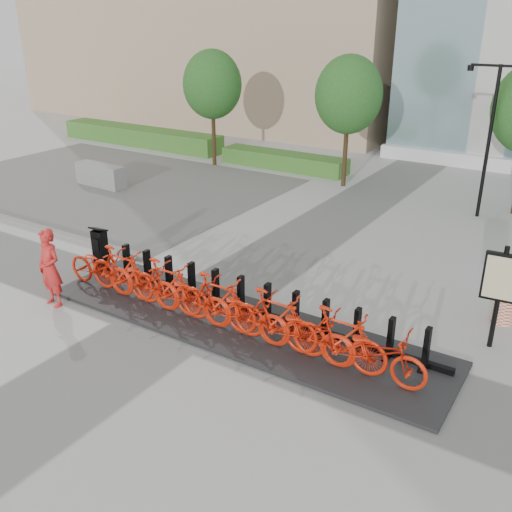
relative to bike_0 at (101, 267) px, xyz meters
The scene contains 25 objects.
ground 2.67m from the bike_0, ahead, with size 120.00×120.00×0.00m, color #9D9C98.
gravel_patch 10.24m from the bike_0, 136.39° to the left, with size 14.00×14.00×0.00m, color #585857.
hedge_a 17.71m from the bike_0, 130.07° to the left, with size 10.00×1.40×0.90m, color #3F6D30.
hedge_b 13.47m from the bike_0, 100.27° to the left, with size 6.00×1.20×0.70m, color #3F6D30.
tree_0 13.53m from the bike_0, 114.14° to the left, with size 2.60×2.60×5.10m.
tree_1 12.46m from the bike_0, 84.78° to the left, with size 2.60×2.60×5.10m.
streetlamp 13.11m from the bike_0, 59.15° to the left, with size 2.00×0.20×5.00m.
dock_pad 3.96m from the bike_0, ahead, with size 9.60×2.40×0.08m, color black.
dock_rail_posts 4.05m from the bike_0, 11.77° to the left, with size 8.02×0.50×0.85m, color black, non-canonical shape.
bike_0 is the anchor object (origin of this frame).
bike_1 0.72m from the bike_0, ahead, with size 0.57×2.01×1.21m, color red.
bike_2 1.44m from the bike_0, ahead, with size 0.72×2.07×1.09m, color red.
bike_3 2.16m from the bike_0, ahead, with size 0.57×2.01×1.21m, color red.
bike_4 2.88m from the bike_0, ahead, with size 0.72×2.07×1.09m, color red.
bike_5 3.60m from the bike_0, ahead, with size 0.57×2.01×1.21m, color red.
bike_6 4.32m from the bike_0, ahead, with size 0.72×2.07×1.09m, color red.
bike_7 5.04m from the bike_0, ahead, with size 0.57×2.01×1.21m, color red.
bike_8 5.76m from the bike_0, ahead, with size 0.72×2.07×1.09m, color red.
bike_9 6.48m from the bike_0, ahead, with size 0.57×2.01×1.21m, color red.
bike_10 7.20m from the bike_0, ahead, with size 0.72×2.07×1.09m, color red.
kiosk 0.98m from the bike_0, 136.39° to the left, with size 0.41×0.35×1.29m.
worker_red 1.28m from the bike_0, 108.37° to the right, with size 0.70×0.46×1.92m, color red.
construction_barrel 9.59m from the bike_0, 22.87° to the left, with size 0.51×0.51×0.98m, color #DE4A16.
jersey_barrier 9.81m from the bike_0, 136.82° to the left, with size 2.31×0.63×0.89m, color gray.
map_sign 9.20m from the bike_0, 15.77° to the left, with size 0.74×0.18×2.25m.
Camera 1 is at (7.62, -8.85, 6.40)m, focal length 40.00 mm.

